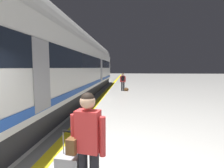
{
  "coord_description": "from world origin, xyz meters",
  "views": [
    {
      "loc": [
        0.95,
        -2.06,
        2.11
      ],
      "look_at": [
        0.15,
        6.69,
        1.24
      ],
      "focal_mm": 26.49,
      "sensor_mm": 36.0,
      "label": 1
    }
  ],
  "objects_px": {
    "passenger_near": "(123,80)",
    "duffel_bag_near": "(126,89)",
    "high_speed_train": "(60,61)",
    "traveller_foreground": "(87,142)"
  },
  "relations": [
    {
      "from": "high_speed_train",
      "to": "passenger_near",
      "type": "relative_size",
      "value": 19.14
    },
    {
      "from": "high_speed_train",
      "to": "traveller_foreground",
      "type": "relative_size",
      "value": 17.99
    },
    {
      "from": "passenger_near",
      "to": "duffel_bag_near",
      "type": "xyz_separation_m",
      "value": [
        0.32,
        -0.16,
        -0.83
      ]
    },
    {
      "from": "passenger_near",
      "to": "duffel_bag_near",
      "type": "height_order",
      "value": "passenger_near"
    },
    {
      "from": "high_speed_train",
      "to": "duffel_bag_near",
      "type": "bearing_deg",
      "value": 56.29
    },
    {
      "from": "traveller_foreground",
      "to": "duffel_bag_near",
      "type": "xyz_separation_m",
      "value": [
        0.53,
        12.66,
        -0.86
      ]
    },
    {
      "from": "traveller_foreground",
      "to": "passenger_near",
      "type": "distance_m",
      "value": 12.82
    },
    {
      "from": "duffel_bag_near",
      "to": "traveller_foreground",
      "type": "bearing_deg",
      "value": -92.38
    },
    {
      "from": "high_speed_train",
      "to": "duffel_bag_near",
      "type": "relative_size",
      "value": 71.81
    },
    {
      "from": "passenger_near",
      "to": "duffel_bag_near",
      "type": "relative_size",
      "value": 3.75
    }
  ]
}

